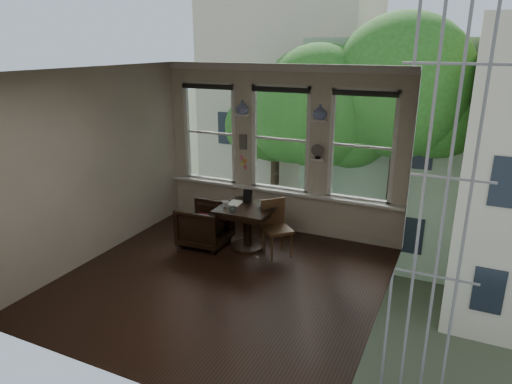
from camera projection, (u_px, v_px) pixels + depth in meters
The scene contains 25 objects.
ground at pixel (223, 280), 6.73m from camera, with size 4.50×4.50×0.00m, color black.
ceiling at pixel (217, 70), 5.80m from camera, with size 4.50×4.50×0.00m, color silver.
wall_back at pixel (281, 150), 8.20m from camera, with size 4.50×4.50×0.00m, color beige.
wall_front at pixel (104, 245), 4.32m from camera, with size 4.50×4.50×0.00m, color beige.
wall_left at pixel (95, 165), 7.16m from camera, with size 4.50×4.50×0.00m, color beige.
wall_right at pixel (387, 206), 5.36m from camera, with size 4.50×4.50×0.00m, color beige.
window_left at pixel (211, 133), 8.72m from camera, with size 1.10×0.12×1.90m, color white, non-canonical shape.
window_center at pixel (281, 139), 8.14m from camera, with size 1.10×0.12×1.90m, color white, non-canonical shape.
window_right at pixel (362, 146), 7.56m from camera, with size 1.10×0.12×1.90m, color white, non-canonical shape.
shelf_left at pixel (242, 115), 8.22m from camera, with size 0.26×0.16×0.03m, color white.
shelf_right at pixel (320, 120), 7.64m from camera, with size 0.26×0.16×0.03m, color white.
intercom at pixel (243, 142), 8.40m from camera, with size 0.14×0.06×0.28m, color #59544F.
sticky_notes at pixel (244, 160), 8.51m from camera, with size 0.16×0.01×0.24m, color pink, non-canonical shape.
desk_fan at pixel (318, 154), 7.80m from camera, with size 0.20×0.20×0.24m, color #59544F, non-canonical shape.
vase_left at pixel (242, 107), 8.18m from camera, with size 0.24×0.24×0.25m, color silver.
vase_right at pixel (320, 112), 7.60m from camera, with size 0.24×0.24×0.25m, color silver.
table at pixel (248, 228), 7.67m from camera, with size 0.90×0.90×0.75m, color black, non-canonical shape.
armchair_left at pixel (205, 225), 7.82m from camera, with size 0.77×0.80×0.72m, color black.
cushion_red at pixel (204, 220), 7.79m from camera, with size 0.45×0.45×0.06m, color maroon.
side_chair_right at pixel (277, 229), 7.38m from camera, with size 0.42×0.42×0.92m, color #3F2B16, non-canonical shape.
laptop at pixel (266, 209), 7.42m from camera, with size 0.32×0.21×0.03m, color black.
mug at pixel (225, 204), 7.54m from camera, with size 0.10×0.10×0.10m, color white.
drinking_glass at pixel (232, 209), 7.31m from camera, with size 0.11×0.11×0.09m, color white.
tablet at pixel (248, 196), 7.74m from camera, with size 0.16×0.02×0.22m, color black.
papers at pixel (235, 203), 7.73m from camera, with size 0.22×0.30×0.00m, color silver.
Camera 1 is at (2.97, -5.23, 3.32)m, focal length 32.00 mm.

